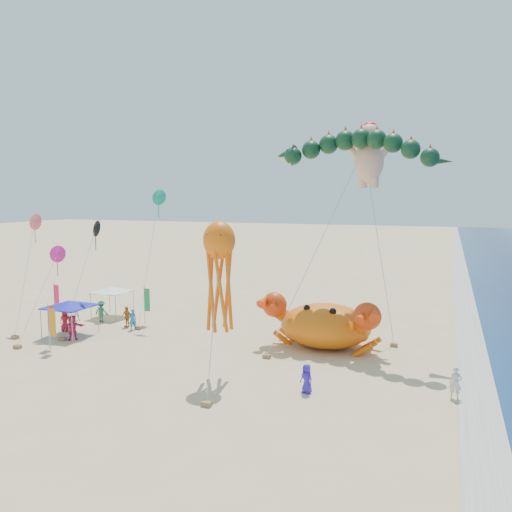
{
  "coord_description": "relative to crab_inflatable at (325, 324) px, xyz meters",
  "views": [
    {
      "loc": [
        10.19,
        -29.49,
        10.49
      ],
      "look_at": [
        -2.0,
        2.0,
        6.5
      ],
      "focal_mm": 35.0,
      "sensor_mm": 36.0,
      "label": 1
    }
  ],
  "objects": [
    {
      "name": "canopy_blue",
      "position": [
        -18.8,
        -4.06,
        0.78
      ],
      "size": [
        3.46,
        3.46,
        2.71
      ],
      "color": "gray",
      "rests_on": "ground"
    },
    {
      "name": "dragon_kite",
      "position": [
        1.47,
        2.08,
        11.87
      ],
      "size": [
        12.22,
        7.87,
        14.87
      ],
      "color": "black",
      "rests_on": "ground"
    },
    {
      "name": "cherub_kite",
      "position": [
        2.18,
        3.73,
        11.98
      ],
      "size": [
        3.69,
        3.01,
        15.88
      ],
      "color": "#F9B998",
      "rests_on": "ground"
    },
    {
      "name": "feather_flags",
      "position": [
        -18.25,
        -3.74,
        0.35
      ],
      "size": [
        8.74,
        8.72,
        3.2
      ],
      "color": "gray",
      "rests_on": "ground"
    },
    {
      "name": "small_kites",
      "position": [
        -18.76,
        -2.01,
        5.81
      ],
      "size": [
        9.75,
        9.68,
        11.16
      ],
      "color": "#F3515A",
      "rests_on": "ground"
    },
    {
      "name": "canopy_white",
      "position": [
        -19.6,
        2.12,
        0.77
      ],
      "size": [
        3.11,
        3.11,
        2.71
      ],
      "color": "gray",
      "rests_on": "ground"
    },
    {
      "name": "foam_strip",
      "position": [
        9.6,
        -4.04,
        -1.66
      ],
      "size": [
        320.0,
        320.0,
        0.0
      ],
      "primitive_type": "plane",
      "color": "silver",
      "rests_on": "ground"
    },
    {
      "name": "beachgoers",
      "position": [
        -15.09,
        -2.94,
        -0.78
      ],
      "size": [
        30.92,
        9.38,
        1.89
      ],
      "color": "#226845",
      "rests_on": "ground"
    },
    {
      "name": "ground",
      "position": [
        -2.4,
        -4.04,
        -1.67
      ],
      "size": [
        320.0,
        320.0,
        0.0
      ],
      "primitive_type": "plane",
      "color": "#D1B784",
      "rests_on": "ground"
    },
    {
      "name": "octopus_kite",
      "position": [
        -4.44,
        -7.79,
        4.79
      ],
      "size": [
        2.41,
        5.23,
        9.14
      ],
      "color": "orange",
      "rests_on": "ground"
    },
    {
      "name": "crab_inflatable",
      "position": [
        0.0,
        0.0,
        0.0
      ],
      "size": [
        8.63,
        6.26,
        3.78
      ],
      "color": "orange",
      "rests_on": "ground"
    }
  ]
}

